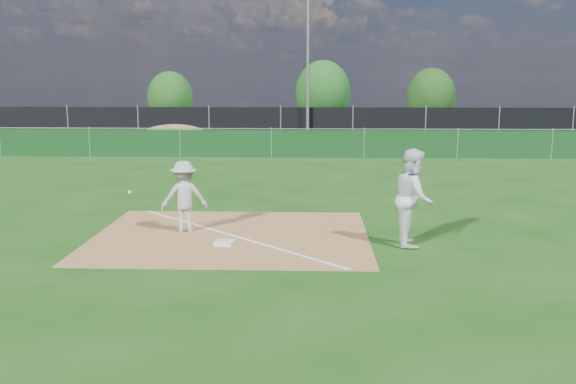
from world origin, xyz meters
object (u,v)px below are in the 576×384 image
(light_pole, at_px, (308,67))
(play_at_first, at_px, (184,196))
(tree_mid, at_px, (323,92))
(car_left, at_px, (208,119))
(tree_right, at_px, (431,96))
(runner, at_px, (413,197))
(car_mid, at_px, (291,121))
(first_base, at_px, (224,243))
(tree_left, at_px, (170,97))
(car_right, at_px, (345,123))

(light_pole, bearing_deg, play_at_first, -96.93)
(light_pole, height_order, tree_mid, light_pole)
(car_left, relative_size, tree_right, 1.18)
(light_pole, height_order, runner, light_pole)
(car_left, height_order, car_mid, car_left)
(runner, height_order, tree_mid, tree_mid)
(light_pole, xyz_separation_m, play_at_first, (-2.59, -21.36, -3.18))
(light_pole, bearing_deg, car_mid, 100.94)
(light_pole, xyz_separation_m, tree_right, (8.75, 11.38, -1.89))
(play_at_first, height_order, runner, runner)
(car_left, xyz_separation_m, tree_right, (14.99, 6.83, 1.27))
(first_base, height_order, play_at_first, play_at_first)
(light_pole, bearing_deg, tree_left, 132.22)
(light_pole, xyz_separation_m, runner, (2.37, -22.28, -2.99))
(first_base, distance_m, tree_mid, 33.39)
(first_base, relative_size, tree_left, 0.10)
(tree_right, bearing_deg, runner, -100.73)
(car_left, bearing_deg, runner, -159.11)
(runner, bearing_deg, tree_right, -7.36)
(play_at_first, xyz_separation_m, car_right, (4.83, 25.52, -0.13))
(car_mid, distance_m, tree_right, 11.51)
(tree_mid, bearing_deg, runner, -87.63)
(car_mid, height_order, car_right, car_right)
(light_pole, bearing_deg, first_base, -93.94)
(play_at_first, bearing_deg, car_right, 79.28)
(tree_left, distance_m, tree_right, 18.79)
(play_at_first, xyz_separation_m, runner, (4.96, -0.92, 0.19))
(first_base, height_order, tree_left, tree_left)
(car_left, bearing_deg, light_pole, -122.98)
(first_base, xyz_separation_m, play_at_first, (-1.05, 1.12, 0.76))
(car_mid, xyz_separation_m, car_right, (3.31, -1.39, 0.01))
(car_mid, xyz_separation_m, tree_mid, (2.07, 5.19, 1.69))
(car_left, relative_size, car_right, 1.03)
(car_left, distance_m, tree_right, 16.53)
(car_right, height_order, tree_mid, tree_mid)
(light_pole, relative_size, tree_right, 1.96)
(play_at_first, relative_size, car_mid, 0.45)
(first_base, bearing_deg, tree_mid, 85.62)
(play_at_first, height_order, car_mid, play_at_first)
(light_pole, height_order, car_right, light_pole)
(play_at_first, relative_size, runner, 0.93)
(runner, bearing_deg, first_base, 96.29)
(light_pole, xyz_separation_m, tree_left, (-10.04, 11.06, -2.01))
(play_at_first, xyz_separation_m, car_mid, (1.52, 26.90, -0.13))
(runner, relative_size, car_left, 0.42)
(car_left, xyz_separation_m, car_right, (8.48, -0.39, -0.14))
(tree_mid, distance_m, tree_right, 7.78)
(play_at_first, bearing_deg, first_base, -46.95)
(runner, xyz_separation_m, tree_left, (-12.40, 33.34, 0.98))
(runner, xyz_separation_m, car_mid, (-3.44, 27.83, -0.32))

